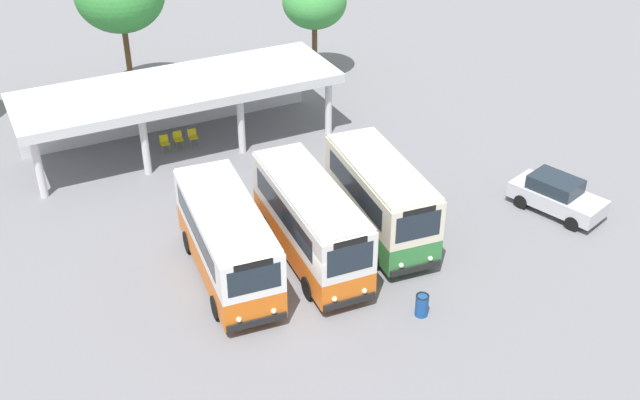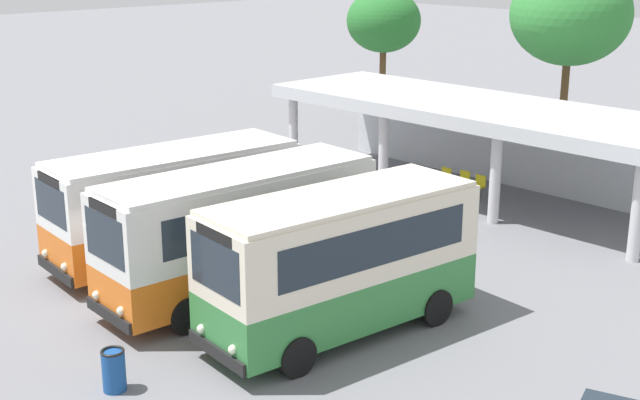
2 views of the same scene
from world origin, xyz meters
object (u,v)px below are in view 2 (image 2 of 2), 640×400
city_bus_middle_cream (340,258)px  waiting_chair_second_from_end (463,180)px  city_bus_nearest_orange (175,200)px  waiting_chair_middle_seat (478,185)px  waiting_chair_end_by_column (444,177)px  city_bus_second_in_row (239,228)px  litter_bin_apron (114,370)px

city_bus_middle_cream → waiting_chair_second_from_end: (-5.15, 11.40, -1.33)m
city_bus_nearest_orange → waiting_chair_middle_seat: (2.29, 11.25, -1.25)m
city_bus_middle_cream → waiting_chair_end_by_column: (-5.89, 11.28, -1.33)m
city_bus_nearest_orange → city_bus_second_in_row: bearing=-5.8°
city_bus_second_in_row → waiting_chair_end_by_column: (-2.55, 11.55, -1.32)m
waiting_chair_middle_seat → waiting_chair_second_from_end: bearing=173.6°
city_bus_second_in_row → waiting_chair_middle_seat: city_bus_second_in_row is taller
city_bus_nearest_orange → city_bus_second_in_row: (3.34, -0.34, 0.06)m
waiting_chair_end_by_column → litter_bin_apron: 17.16m
waiting_chair_second_from_end → litter_bin_apron: litter_bin_apron is taller
city_bus_nearest_orange → waiting_chair_end_by_column: 11.31m
city_bus_middle_cream → waiting_chair_end_by_column: bearing=117.6°
city_bus_middle_cream → waiting_chair_second_from_end: 12.57m
city_bus_nearest_orange → waiting_chair_second_from_end: size_ratio=8.66×
city_bus_nearest_orange → litter_bin_apron: bearing=-44.3°
waiting_chair_second_from_end → litter_bin_apron: (3.90, -16.64, -0.07)m
city_bus_nearest_orange → waiting_chair_end_by_column: (0.79, 11.21, -1.25)m
city_bus_nearest_orange → city_bus_middle_cream: city_bus_middle_cream is taller
waiting_chair_second_from_end → city_bus_nearest_orange: bearing=-97.8°
city_bus_second_in_row → waiting_chair_second_from_end: 11.89m
waiting_chair_end_by_column → waiting_chair_middle_seat: 1.50m
city_bus_middle_cream → waiting_chair_middle_seat: size_ratio=8.06×
city_bus_nearest_orange → waiting_chair_middle_seat: city_bus_nearest_orange is taller
city_bus_nearest_orange → litter_bin_apron: size_ratio=8.28×
city_bus_second_in_row → city_bus_middle_cream: size_ratio=1.10×
city_bus_middle_cream → waiting_chair_second_from_end: city_bus_middle_cream is taller
waiting_chair_second_from_end → waiting_chair_middle_seat: 0.75m
city_bus_second_in_row → litter_bin_apron: (2.10, -4.97, -1.39)m
city_bus_nearest_orange → city_bus_second_in_row: city_bus_second_in_row is taller
city_bus_second_in_row → litter_bin_apron: 5.57m
waiting_chair_middle_seat → litter_bin_apron: (3.15, -16.56, -0.07)m
city_bus_middle_cream → litter_bin_apron: 5.57m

